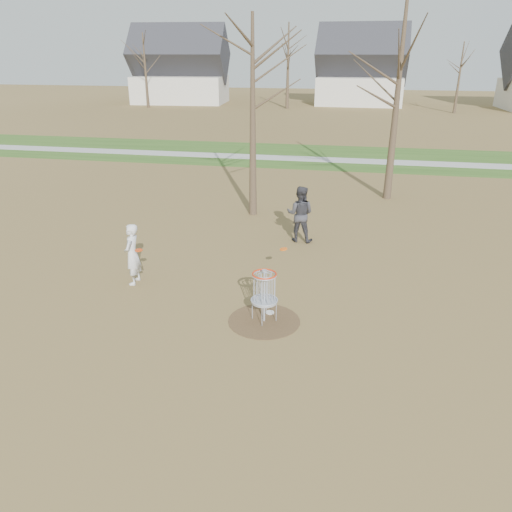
{
  "coord_description": "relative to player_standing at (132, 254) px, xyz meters",
  "views": [
    {
      "loc": [
        1.88,
        -10.67,
        6.24
      ],
      "look_at": [
        -0.5,
        1.5,
        1.1
      ],
      "focal_mm": 35.0,
      "sensor_mm": 36.0,
      "label": 1
    }
  ],
  "objects": [
    {
      "name": "player_throwing",
      "position": [
        4.27,
        4.35,
        0.09
      ],
      "size": [
        1.02,
        0.83,
        1.96
      ],
      "primitive_type": "imported",
      "rotation": [
        0.0,
        0.0,
        3.05
      ],
      "color": "#35343A",
      "rests_on": "ground"
    },
    {
      "name": "dirt_circle",
      "position": [
        4.05,
        -1.44,
        -0.89
      ],
      "size": [
        1.8,
        1.8,
        0.01
      ],
      "primitive_type": "cylinder",
      "color": "#47331E",
      "rests_on": "ground"
    },
    {
      "name": "ground",
      "position": [
        4.05,
        -1.44,
        -0.89
      ],
      "size": [
        160.0,
        160.0,
        0.0
      ],
      "primitive_type": "plane",
      "color": "brown",
      "rests_on": "ground"
    },
    {
      "name": "footpath",
      "position": [
        4.05,
        18.56,
        -0.88
      ],
      "size": [
        160.0,
        1.5,
        0.01
      ],
      "primitive_type": "cube",
      "color": "#9E9E99",
      "rests_on": "green_band"
    },
    {
      "name": "disc_grounded",
      "position": [
        4.13,
        -1.02,
        -0.87
      ],
      "size": [
        0.22,
        0.22,
        0.02
      ],
      "primitive_type": "cylinder",
      "color": "silver",
      "rests_on": "dirt_circle"
    },
    {
      "name": "green_band",
      "position": [
        4.05,
        19.56,
        -0.89
      ],
      "size": [
        160.0,
        8.0,
        0.01
      ],
      "primitive_type": "cube",
      "color": "#2D5119",
      "rests_on": "ground"
    },
    {
      "name": "player_standing",
      "position": [
        0.0,
        0.0,
        0.0
      ],
      "size": [
        0.45,
        0.66,
        1.78
      ],
      "primitive_type": "imported",
      "rotation": [
        0.0,
        0.0,
        -1.54
      ],
      "color": "silver",
      "rests_on": "ground"
    },
    {
      "name": "bare_trees",
      "position": [
        5.83,
        34.34,
        4.46
      ],
      "size": [
        52.62,
        44.98,
        9.0
      ],
      "color": "#382B1E",
      "rests_on": "ground"
    },
    {
      "name": "disc_golf_basket",
      "position": [
        4.05,
        -1.44,
        0.02
      ],
      "size": [
        0.64,
        0.64,
        1.35
      ],
      "color": "#9EA3AD",
      "rests_on": "ground"
    },
    {
      "name": "houses_row",
      "position": [
        8.37,
        51.12,
        2.63
      ],
      "size": [
        56.51,
        10.01,
        7.26
      ],
      "color": "silver",
      "rests_on": "ground"
    },
    {
      "name": "discs_in_play",
      "position": [
        2.34,
        0.34,
        0.19
      ],
      "size": [
        4.1,
        1.28,
        0.12
      ],
      "color": "#FC5E0D",
      "rests_on": "ground"
    }
  ]
}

